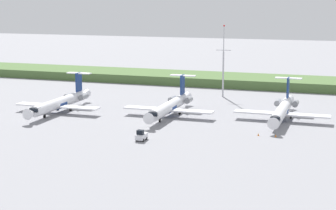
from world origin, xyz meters
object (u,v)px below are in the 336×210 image
Objects in this scene: baggage_tug at (141,136)px; safety_cone_mid_marker at (276,136)px; safety_cone_front_marker at (258,134)px; regional_jet_third at (282,110)px; regional_jet_nearest at (60,102)px; regional_jet_second at (170,106)px; antenna_mast at (223,67)px.

safety_cone_mid_marker is (26.14, 11.75, -0.73)m from baggage_tug.
baggage_tug is at bearing -152.56° from safety_cone_front_marker.
regional_jet_nearest is at bearing -171.38° from regional_jet_third.
regional_jet_third reaches higher than baggage_tug.
regional_jet_second is at bearing 94.53° from baggage_tug.
regional_jet_nearest is 1.45× the size of antenna_mast.
antenna_mast is 38.86× the size of safety_cone_front_marker.
regional_jet_nearest is 1.00× the size of regional_jet_second.
baggage_tug is (-4.38, -56.25, -7.90)m from antenna_mast.
safety_cone_mid_marker is at bearing 24.21° from baggage_tug.
baggage_tug is at bearing -94.45° from antenna_mast.
regional_jet_second is 56.36× the size of safety_cone_mid_marker.
safety_cone_front_marker is at bearing -178.62° from safety_cone_mid_marker.
regional_jet_nearest reaches higher than baggage_tug.
regional_jet_nearest and regional_jet_third have the same top height.
baggage_tug is 28.67m from safety_cone_mid_marker.
regional_jet_third is 38.69m from baggage_tug.
safety_cone_mid_marker is at bearing 1.38° from safety_cone_front_marker.
baggage_tug is (-25.31, -29.23, -1.53)m from regional_jet_third.
baggage_tug is (2.01, -25.36, -1.53)m from regional_jet_second.
regional_jet_third is 1.45× the size of antenna_mast.
regional_jet_third is 56.36× the size of safety_cone_front_marker.
safety_cone_front_marker is (52.93, -9.11, -2.26)m from regional_jet_nearest.
regional_jet_nearest is 56.36× the size of safety_cone_front_marker.
regional_jet_nearest is 9.69× the size of baggage_tug.
antenna_mast is (-20.93, 27.03, 6.36)m from regional_jet_third.
antenna_mast is 48.89m from safety_cone_front_marker.
regional_jet_nearest is 53.76m from safety_cone_front_marker.
baggage_tug is at bearing -130.89° from regional_jet_third.
antenna_mast is 38.86× the size of safety_cone_mid_marker.
regional_jet_nearest is 1.00× the size of regional_jet_third.
antenna_mast is at bearing 78.32° from regional_jet_second.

